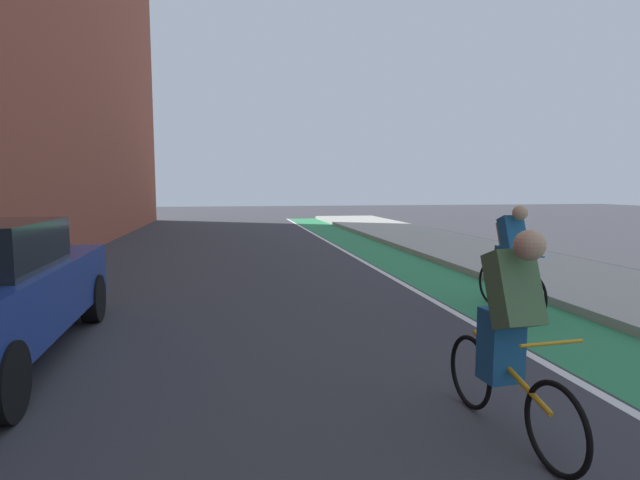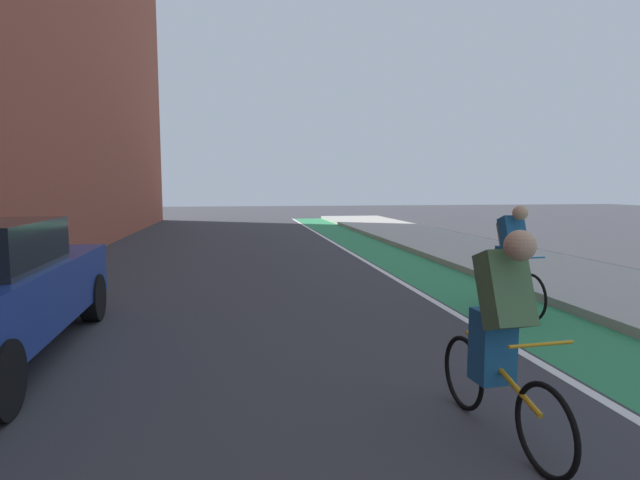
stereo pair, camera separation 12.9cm
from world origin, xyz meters
TOP-DOWN VIEW (x-y plane):
  - ground_plane at (0.00, 13.83)m, footprint 78.46×78.46m
  - bike_lane_paint at (3.58, 15.83)m, footprint 1.60×35.66m
  - lane_divider_stripe at (2.68, 15.83)m, footprint 0.12×35.66m
  - sidewalk_right at (6.09, 15.83)m, footprint 3.42×35.66m
  - cyclist_mid at (1.41, 7.54)m, footprint 0.48×1.67m
  - cyclist_trailing at (3.53, 11.11)m, footprint 0.48×1.72m

SIDE VIEW (x-z plane):
  - ground_plane at x=0.00m, z-range 0.00..0.00m
  - bike_lane_paint at x=3.58m, z-range 0.00..0.00m
  - lane_divider_stripe at x=2.68m, z-range 0.00..0.00m
  - sidewalk_right at x=6.09m, z-range 0.00..0.14m
  - cyclist_mid at x=1.41m, z-range 0.01..1.60m
  - cyclist_trailing at x=3.53m, z-range 0.04..1.66m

